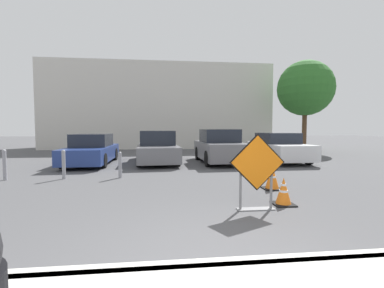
% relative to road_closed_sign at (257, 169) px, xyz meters
% --- Properties ---
extents(ground_plane, '(96.00, 96.00, 0.00)m').
position_rel_road_closed_sign_xyz_m(ground_plane, '(-1.25, 7.87, -0.83)').
color(ground_plane, '#4C4C4F').
extents(curb_lip, '(26.19, 0.20, 0.14)m').
position_rel_road_closed_sign_xyz_m(curb_lip, '(-1.25, -2.13, -0.76)').
color(curb_lip, beige).
rests_on(curb_lip, ground_plane).
extents(road_closed_sign, '(1.12, 0.20, 1.52)m').
position_rel_road_closed_sign_xyz_m(road_closed_sign, '(0.00, 0.00, 0.00)').
color(road_closed_sign, black).
rests_on(road_closed_sign, ground_plane).
extents(traffic_cone_nearest, '(0.44, 0.44, 0.59)m').
position_rel_road_closed_sign_xyz_m(traffic_cone_nearest, '(0.70, 0.30, -0.55)').
color(traffic_cone_nearest, black).
rests_on(traffic_cone_nearest, ground_plane).
extents(traffic_cone_second, '(0.48, 0.48, 0.66)m').
position_rel_road_closed_sign_xyz_m(traffic_cone_second, '(1.06, 1.70, -0.51)').
color(traffic_cone_second, black).
rests_on(traffic_cone_second, ground_plane).
extents(traffic_cone_third, '(0.38, 0.38, 0.60)m').
position_rel_road_closed_sign_xyz_m(traffic_cone_third, '(1.50, 3.38, -0.54)').
color(traffic_cone_third, black).
rests_on(traffic_cone_third, ground_plane).
extents(parked_car_nearest, '(1.88, 4.58, 1.39)m').
position_rel_road_closed_sign_xyz_m(parked_car_nearest, '(-5.15, 7.46, -0.19)').
color(parked_car_nearest, navy).
rests_on(parked_car_nearest, ground_plane).
extents(parked_car_second, '(2.12, 4.67, 1.53)m').
position_rel_road_closed_sign_xyz_m(parked_car_second, '(-2.16, 7.71, -0.14)').
color(parked_car_second, slate).
rests_on(parked_car_second, ground_plane).
extents(parked_car_third, '(2.03, 4.14, 1.60)m').
position_rel_road_closed_sign_xyz_m(parked_car_third, '(0.85, 7.29, -0.09)').
color(parked_car_third, slate).
rests_on(parked_car_third, ground_plane).
extents(parked_car_fourth, '(1.91, 4.34, 1.42)m').
position_rel_road_closed_sign_xyz_m(parked_car_fourth, '(3.85, 7.43, -0.16)').
color(parked_car_fourth, silver).
rests_on(parked_car_fourth, ground_plane).
extents(bollard_nearest, '(0.12, 0.12, 0.87)m').
position_rel_road_closed_sign_xyz_m(bollard_nearest, '(-3.27, 3.78, -0.37)').
color(bollard_nearest, gray).
rests_on(bollard_nearest, ground_plane).
extents(bollard_second, '(0.12, 0.12, 0.95)m').
position_rel_road_closed_sign_xyz_m(bollard_second, '(-5.05, 3.78, -0.33)').
color(bollard_second, gray).
rests_on(bollard_second, ground_plane).
extents(bollard_third, '(0.12, 0.12, 0.98)m').
position_rel_road_closed_sign_xyz_m(bollard_third, '(-6.83, 3.78, -0.32)').
color(bollard_third, gray).
rests_on(bollard_third, ground_plane).
extents(building_facade_backdrop, '(18.79, 5.00, 7.03)m').
position_rel_road_closed_sign_xyz_m(building_facade_backdrop, '(-2.19, 18.34, 2.68)').
color(building_facade_backdrop, beige).
rests_on(building_facade_backdrop, ground_plane).
extents(street_tree_behind_lot, '(3.91, 3.91, 6.49)m').
position_rel_road_closed_sign_xyz_m(street_tree_behind_lot, '(8.24, 12.69, 3.69)').
color(street_tree_behind_lot, '#513823').
rests_on(street_tree_behind_lot, ground_plane).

